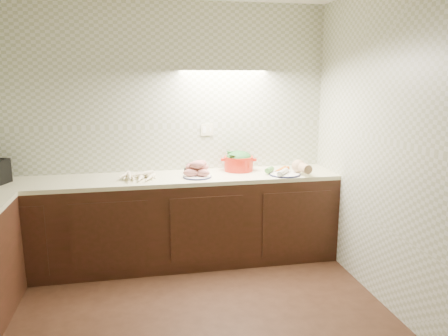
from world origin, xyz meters
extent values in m
cube|color=#9AA180|center=(0.00, 1.78, 1.30)|extent=(3.60, 0.05, 2.60)
cube|color=#9AA180|center=(0.00, -1.78, 1.30)|extent=(3.60, 0.05, 2.60)
cube|color=#9AA180|center=(1.78, 0.00, 1.30)|extent=(0.05, 3.60, 2.60)
cube|color=beige|center=(0.55, 1.79, 1.32)|extent=(0.13, 0.01, 0.12)
cube|color=black|center=(0.00, 1.50, 0.43)|extent=(3.60, 0.60, 0.86)
cube|color=beige|center=(0.00, 1.50, 0.88)|extent=(3.60, 0.60, 0.04)
cone|color=beige|center=(-0.14, 1.55, 0.93)|extent=(0.12, 0.21, 0.05)
cone|color=beige|center=(-0.17, 1.47, 0.93)|extent=(0.15, 0.25, 0.05)
cone|color=beige|center=(-0.26, 1.39, 0.92)|extent=(0.22, 0.11, 0.04)
cone|color=beige|center=(-0.19, 1.49, 0.92)|extent=(0.16, 0.24, 0.05)
cone|color=beige|center=(-0.25, 1.40, 0.92)|extent=(0.13, 0.20, 0.05)
cone|color=beige|center=(-0.31, 1.53, 0.92)|extent=(0.11, 0.23, 0.04)
cone|color=beige|center=(-0.09, 1.45, 0.92)|extent=(0.17, 0.20, 0.05)
cone|color=beige|center=(-0.23, 1.54, 0.94)|extent=(0.09, 0.20, 0.04)
cone|color=beige|center=(-0.12, 1.44, 0.95)|extent=(0.19, 0.17, 0.05)
cone|color=beige|center=(-0.16, 1.46, 0.94)|extent=(0.13, 0.23, 0.05)
cylinder|color=#12143A|center=(0.39, 1.42, 0.91)|extent=(0.28, 0.28, 0.01)
cylinder|color=white|center=(0.39, 1.42, 0.91)|extent=(0.26, 0.26, 0.02)
ellipsoid|color=#C16B66|center=(0.33, 1.41, 0.95)|extent=(0.16, 0.10, 0.07)
ellipsoid|color=#C16B66|center=(0.44, 1.39, 0.95)|extent=(0.16, 0.10, 0.07)
ellipsoid|color=#C16B66|center=(0.40, 1.47, 0.95)|extent=(0.16, 0.10, 0.07)
ellipsoid|color=#C16B66|center=(0.36, 1.46, 0.99)|extent=(0.16, 0.10, 0.07)
ellipsoid|color=#C16B66|center=(0.44, 1.46, 0.99)|extent=(0.16, 0.10, 0.07)
ellipsoid|color=#C16B66|center=(0.39, 1.41, 1.03)|extent=(0.16, 0.10, 0.07)
ellipsoid|color=#C16B66|center=(0.41, 1.44, 1.03)|extent=(0.16, 0.10, 0.07)
cylinder|color=black|center=(0.35, 1.62, 0.92)|extent=(0.14, 0.14, 0.05)
sphere|color=maroon|center=(0.34, 1.62, 0.97)|extent=(0.07, 0.07, 0.07)
sphere|color=silver|center=(0.38, 1.63, 0.96)|extent=(0.04, 0.04, 0.04)
cylinder|color=red|center=(0.86, 1.64, 0.98)|extent=(0.36, 0.36, 0.15)
cube|color=red|center=(0.69, 1.68, 1.02)|extent=(0.05, 0.07, 0.02)
cube|color=red|center=(1.02, 1.60, 1.02)|extent=(0.05, 0.07, 0.02)
ellipsoid|color=#2B6B2B|center=(0.86, 1.64, 1.04)|extent=(0.27, 0.27, 0.15)
cylinder|color=#12143A|center=(1.27, 1.36, 0.91)|extent=(0.32, 0.32, 0.01)
cylinder|color=white|center=(1.27, 1.36, 0.91)|extent=(0.30, 0.30, 0.02)
cone|color=#C45E17|center=(1.22, 1.40, 0.93)|extent=(0.14, 0.17, 0.04)
cone|color=#C45E17|center=(1.22, 1.37, 0.93)|extent=(0.13, 0.17, 0.04)
cone|color=#C45E17|center=(1.21, 1.40, 0.93)|extent=(0.14, 0.17, 0.04)
cone|color=#C45E17|center=(1.22, 1.37, 0.95)|extent=(0.16, 0.15, 0.04)
cone|color=#C45E17|center=(1.27, 1.39, 0.95)|extent=(0.15, 0.16, 0.04)
cone|color=#C45E17|center=(1.22, 1.40, 0.95)|extent=(0.18, 0.12, 0.04)
cylinder|color=white|center=(1.23, 1.31, 0.94)|extent=(0.17, 0.19, 0.05)
cylinder|color=#398638|center=(1.13, 1.43, 0.94)|extent=(0.12, 0.13, 0.05)
camera|label=1|loc=(-0.15, -2.70, 1.89)|focal=35.00mm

